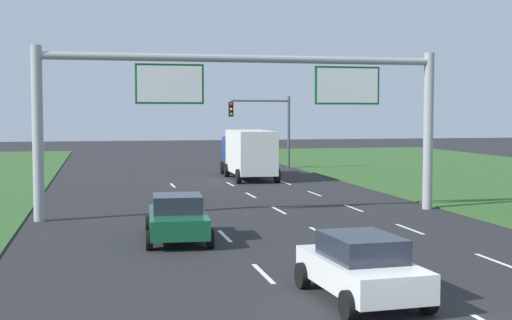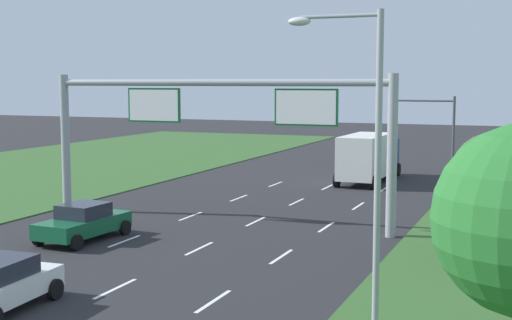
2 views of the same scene
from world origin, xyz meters
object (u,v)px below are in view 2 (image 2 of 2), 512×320
car_near_red (83,222)px  box_truck (369,156)px  roadside_tree_mid (494,175)px  sign_gantry (216,120)px  traffic_light_mast (427,120)px  street_lamp (364,141)px

car_near_red → box_truck: (7.05, 21.91, 0.95)m
box_truck → roadside_tree_mid: roadside_tree_mid is taller
sign_gantry → roadside_tree_mid: sign_gantry is taller
traffic_light_mast → roadside_tree_mid: (6.48, -26.44, -0.58)m
traffic_light_mast → sign_gantry: bearing=-104.7°
box_truck → traffic_light_mast: size_ratio=1.47×
box_truck → street_lamp: street_lamp is taller
box_truck → traffic_light_mast: (2.68, 6.82, 2.14)m
traffic_light_mast → street_lamp: (3.71, -34.91, 1.21)m
box_truck → sign_gantry: 17.09m
sign_gantry → car_near_red: bearing=-123.5°
sign_gantry → street_lamp: size_ratio=2.03×
sign_gantry → street_lamp: (9.81, -11.65, 0.20)m
car_near_red → sign_gantry: size_ratio=0.26×
car_near_red → sign_gantry: 7.74m
box_truck → sign_gantry: (-3.42, -16.44, 3.15)m
box_truck → sign_gantry: sign_gantry is taller
car_near_red → traffic_light_mast: bearing=74.7°
box_truck → sign_gantry: bearing=-100.5°
car_near_red → street_lamp: 15.40m
traffic_light_mast → street_lamp: 35.13m
box_truck → roadside_tree_mid: bearing=-63.8°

